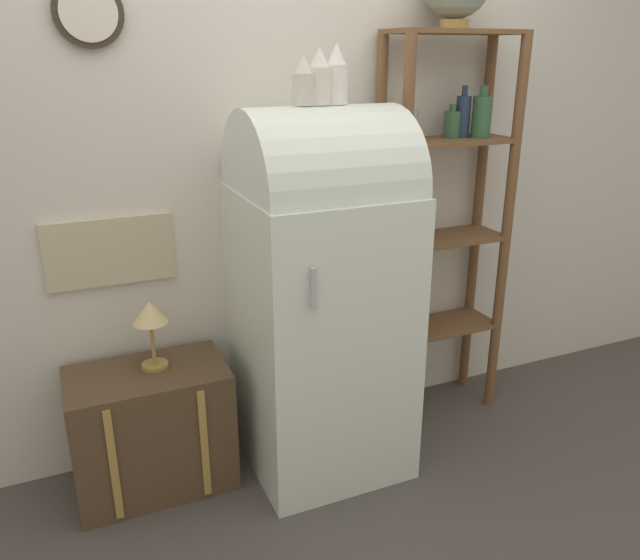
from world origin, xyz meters
name	(u,v)px	position (x,y,z in m)	size (l,w,h in m)	color
ground_plane	(341,481)	(0.00, 0.00, 0.00)	(12.00, 12.00, 0.00)	#4C4742
wall_back	(288,154)	(0.00, 0.57, 1.35)	(7.00, 0.09, 2.70)	silver
refrigerator	(321,289)	(0.00, 0.22, 0.83)	(0.66, 0.70, 1.59)	silver
suitcase_trunk	(152,429)	(-0.74, 0.32, 0.27)	(0.65, 0.40, 0.55)	brown
shelf_unit	(445,208)	(0.72, 0.39, 1.08)	(0.64, 0.28, 1.87)	brown
vase_left	(304,83)	(-0.07, 0.23, 1.67)	(0.09, 0.09, 0.18)	beige
vase_center	(320,78)	(0.00, 0.23, 1.69)	(0.09, 0.09, 0.21)	silver
vase_right	(336,76)	(0.07, 0.23, 1.69)	(0.09, 0.09, 0.23)	white
desk_lamp	(150,318)	(-0.70, 0.35, 0.77)	(0.14, 0.14, 0.29)	#AD8942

